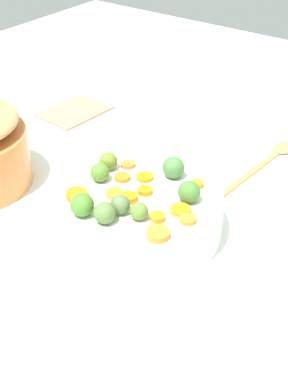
{
  "coord_description": "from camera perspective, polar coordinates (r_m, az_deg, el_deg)",
  "views": [
    {
      "loc": [
        0.61,
        0.4,
        0.64
      ],
      "look_at": [
        -0.02,
        -0.06,
        0.11
      ],
      "focal_mm": 49.41,
      "sensor_mm": 36.0,
      "label": 1
    }
  ],
  "objects": [
    {
      "name": "carrot_slice_7",
      "position": [
        0.99,
        0.08,
        1.61
      ],
      "size": [
        0.04,
        0.04,
        0.01
      ],
      "primitive_type": "cylinder",
      "rotation": [
        0.0,
        0.0,
        5.72
      ],
      "color": "orange",
      "rests_on": "serving_bowl_carrots"
    },
    {
      "name": "brussels_sprout_0",
      "position": [
        1.02,
        -3.89,
        3.36
      ],
      "size": [
        0.04,
        0.04,
        0.04
      ],
      "primitive_type": "sphere",
      "color": "olive",
      "rests_on": "serving_bowl_carrots"
    },
    {
      "name": "carrot_slice_4",
      "position": [
        0.91,
        3.96,
        -1.94
      ],
      "size": [
        0.04,
        0.04,
        0.01
      ],
      "primitive_type": "cylinder",
      "rotation": [
        0.0,
        0.0,
        3.09
      ],
      "color": "orange",
      "rests_on": "serving_bowl_carrots"
    },
    {
      "name": "carrot_slice_5",
      "position": [
        0.99,
        -2.37,
        1.58
      ],
      "size": [
        0.03,
        0.03,
        0.01
      ],
      "primitive_type": "cylinder",
      "rotation": [
        0.0,
        0.0,
        0.17
      ],
      "color": "orange",
      "rests_on": "serving_bowl_carrots"
    },
    {
      "name": "carrot_slice_8",
      "position": [
        0.89,
        1.43,
        -2.74
      ],
      "size": [
        0.03,
        0.03,
        0.01
      ],
      "primitive_type": "cylinder",
      "rotation": [
        0.0,
        0.0,
        2.96
      ],
      "color": "orange",
      "rests_on": "serving_bowl_carrots"
    },
    {
      "name": "wooden_spoon",
      "position": [
        1.23,
        13.31,
        3.47
      ],
      "size": [
        0.31,
        0.05,
        0.01
      ],
      "color": "tan",
      "rests_on": "tabletop"
    },
    {
      "name": "carrot_slice_10",
      "position": [
        1.03,
        -1.75,
        2.98
      ],
      "size": [
        0.04,
        0.04,
        0.01
      ],
      "primitive_type": "cylinder",
      "rotation": [
        0.0,
        0.0,
        1.94
      ],
      "color": "orange",
      "rests_on": "serving_bowl_carrots"
    },
    {
      "name": "brussels_sprout_7",
      "position": [
        0.99,
        3.19,
        2.67
      ],
      "size": [
        0.04,
        0.04,
        0.04
      ],
      "primitive_type": "sphere",
      "color": "#45783A",
      "rests_on": "serving_bowl_carrots"
    },
    {
      "name": "carrot_slice_3",
      "position": [
        0.95,
        0.09,
        0.13
      ],
      "size": [
        0.03,
        0.03,
        0.01
      ],
      "primitive_type": "cylinder",
      "rotation": [
        0.0,
        0.0,
        4.96
      ],
      "color": "orange",
      "rests_on": "serving_bowl_carrots"
    },
    {
      "name": "dish_towel",
      "position": [
        1.44,
        -7.47,
        8.61
      ],
      "size": [
        0.18,
        0.14,
        0.01
      ],
      "primitive_type": "cube",
      "rotation": [
        0.0,
        0.0,
        -0.07
      ],
      "color": "#AD7760",
      "rests_on": "tabletop"
    },
    {
      "name": "carrot_slice_6",
      "position": [
        0.85,
        1.53,
        -4.55
      ],
      "size": [
        0.04,
        0.04,
        0.01
      ],
      "primitive_type": "cylinder",
      "rotation": [
        0.0,
        0.0,
        4.61
      ],
      "color": "orange",
      "rests_on": "serving_bowl_carrots"
    },
    {
      "name": "serving_bowl_carrots",
      "position": [
        0.97,
        0.0,
        -2.41
      ],
      "size": [
        0.29,
        0.29,
        0.08
      ],
      "primitive_type": "cylinder",
      "color": "white",
      "rests_on": "tabletop"
    },
    {
      "name": "brussels_sprout_4",
      "position": [
        0.88,
        -4.27,
        -2.26
      ],
      "size": [
        0.04,
        0.04,
        0.04
      ],
      "primitive_type": "sphere",
      "color": "#547238",
      "rests_on": "serving_bowl_carrots"
    },
    {
      "name": "brussels_sprout_2",
      "position": [
        0.93,
        4.88,
        0.02
      ],
      "size": [
        0.04,
        0.04,
        0.04
      ],
      "primitive_type": "sphere",
      "color": "#437632",
      "rests_on": "serving_bowl_carrots"
    },
    {
      "name": "casserole_dish",
      "position": [
        0.77,
        14.87,
        -15.04
      ],
      "size": [
        0.19,
        0.19,
        0.1
      ],
      "primitive_type": "cylinder",
      "color": "white",
      "rests_on": "tabletop"
    },
    {
      "name": "brussels_sprout_1",
      "position": [
        0.89,
        -0.54,
        -2.08
      ],
      "size": [
        0.03,
        0.03,
        0.03
      ],
      "primitive_type": "sphere",
      "color": "olive",
      "rests_on": "serving_bowl_carrots"
    },
    {
      "name": "carrot_slice_2",
      "position": [
        0.98,
        5.74,
        0.83
      ],
      "size": [
        0.03,
        0.03,
        0.01
      ],
      "primitive_type": "cylinder",
      "rotation": [
        0.0,
        0.0,
        1.25
      ],
      "color": "orange",
      "rests_on": "serving_bowl_carrots"
    },
    {
      "name": "carrot_slice_9",
      "position": [
        0.94,
        -1.62,
        -0.61
      ],
      "size": [
        0.03,
        0.03,
        0.01
      ],
      "primitive_type": "cylinder",
      "rotation": [
        0.0,
        0.0,
        3.17
      ],
      "color": "orange",
      "rests_on": "serving_bowl_carrots"
    },
    {
      "name": "carrot_slice_1",
      "position": [
        0.95,
        -3.2,
        -0.15
      ],
      "size": [
        0.04,
        0.04,
        0.01
      ],
      "primitive_type": "cylinder",
      "rotation": [
        0.0,
        0.0,
        1.8
      ],
      "color": "orange",
      "rests_on": "serving_bowl_carrots"
    },
    {
      "name": "carrot_slice_11",
      "position": [
        0.95,
        -7.29,
        -0.3
      ],
      "size": [
        0.05,
        0.05,
        0.01
      ],
      "primitive_type": "cylinder",
      "rotation": [
        0.0,
        0.0,
        0.93
      ],
      "color": "orange",
      "rests_on": "serving_bowl_carrots"
    },
    {
      "name": "tabletop",
      "position": [
        0.97,
        2.3,
        -6.44
      ],
      "size": [
        2.4,
        2.4,
        0.02
      ],
      "primitive_type": "cube",
      "color": "white",
      "rests_on": "ground"
    },
    {
      "name": "brussels_sprout_3",
      "position": [
        0.9,
        -2.59,
        -1.35
      ],
      "size": [
        0.03,
        0.03,
        0.03
      ],
      "primitive_type": "sphere",
      "color": "#536F41",
      "rests_on": "serving_bowl_carrots"
    },
    {
      "name": "carrot_slice_0",
      "position": [
        0.89,
        4.73,
        -3.03
      ],
      "size": [
        0.04,
        0.04,
        0.01
      ],
      "primitive_type": "cylinder",
      "rotation": [
        0.0,
        0.0,
        4.3
      ],
      "color": "orange",
      "rests_on": "serving_bowl_carrots"
    },
    {
      "name": "brussels_sprout_6",
      "position": [
        0.99,
        -4.78,
        2.12
      ],
      "size": [
        0.04,
        0.04,
        0.04
      ],
      "primitive_type": "sphere",
      "color": "#4F7D2D",
      "rests_on": "serving_bowl_carrots"
    },
    {
      "name": "brussels_sprout_5",
      "position": [
        0.9,
        -6.71,
        -1.38
      ],
      "size": [
        0.04,
        0.04,
        0.04
      ],
      "primitive_type": "sphere",
      "color": "#467C2A",
      "rests_on": "serving_bowl_carrots"
    }
  ]
}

